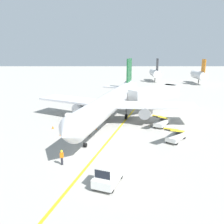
{
  "coord_description": "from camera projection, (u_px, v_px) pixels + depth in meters",
  "views": [
    {
      "loc": [
        1.41,
        -26.44,
        12.05
      ],
      "look_at": [
        1.23,
        9.78,
        2.5
      ],
      "focal_mm": 38.31,
      "sensor_mm": 36.0,
      "label": 1
    }
  ],
  "objects": [
    {
      "name": "taxi_line_yellow",
      "position": [
        112.0,
        138.0,
        33.47
      ],
      "size": [
        22.77,
        76.86,
        0.01
      ],
      "primitive_type": "cube",
      "rotation": [
        0.0,
        0.0,
        -0.28
      ],
      "color": "yellow",
      "rests_on": "ground"
    },
    {
      "name": "belt_loader_aft_hold",
      "position": [
        162.0,
        122.0,
        38.3
      ],
      "size": [
        3.56,
        4.97,
        2.59
      ],
      "color": "silver",
      "rests_on": "ground"
    },
    {
      "name": "pushback_tug",
      "position": [
        109.0,
        175.0,
        21.69
      ],
      "size": [
        3.04,
        4.04,
        2.2
      ],
      "color": "silver",
      "rests_on": "ground"
    },
    {
      "name": "safety_cone_wingtip_left",
      "position": [
        62.0,
        134.0,
        34.38
      ],
      "size": [
        0.36,
        0.36,
        0.44
      ],
      "primitive_type": "cone",
      "color": "orange",
      "rests_on": "ground"
    },
    {
      "name": "ground_plane",
      "position": [
        101.0,
        153.0,
        28.65
      ],
      "size": [
        300.0,
        300.0,
        0.0
      ],
      "primitive_type": "plane",
      "color": "#9E9B93"
    },
    {
      "name": "baggage_tug_near_wing",
      "position": [
        70.0,
        121.0,
        38.1
      ],
      "size": [
        1.47,
        2.48,
        2.1
      ],
      "color": "silver",
      "rests_on": "ground"
    },
    {
      "name": "safety_cone_nose_right",
      "position": [
        54.0,
        127.0,
        37.4
      ],
      "size": [
        0.36,
        0.36,
        0.44
      ],
      "primitive_type": "cone",
      "color": "orange",
      "rests_on": "ground"
    },
    {
      "name": "baggage_cart_loaded",
      "position": [
        81.0,
        132.0,
        34.51
      ],
      "size": [
        3.82,
        1.86,
        0.94
      ],
      "color": "#A5A5A8",
      "rests_on": "ground"
    },
    {
      "name": "jet_bridge",
      "position": [
        160.0,
        93.0,
        47.84
      ],
      "size": [
        11.36,
        10.16,
        4.85
      ],
      "color": "silver",
      "rests_on": "ground"
    },
    {
      "name": "safety_cone_nose_left",
      "position": [
        97.0,
        128.0,
        37.01
      ],
      "size": [
        0.36,
        0.36,
        0.44
      ],
      "primitive_type": "cone",
      "color": "orange",
      "rests_on": "ground"
    },
    {
      "name": "ground_crew_marshaller",
      "position": [
        63.0,
        157.0,
        25.51
      ],
      "size": [
        0.36,
        0.24,
        1.7
      ],
      "color": "#26262D",
      "rests_on": "ground"
    },
    {
      "name": "distant_aircraft_mid_left",
      "position": [
        200.0,
        75.0,
        84.92
      ],
      "size": [
        3.0,
        10.1,
        8.8
      ],
      "color": "silver",
      "rests_on": "ground"
    },
    {
      "name": "distant_aircraft_far_left",
      "position": [
        156.0,
        73.0,
        91.54
      ],
      "size": [
        3.0,
        10.1,
        8.8
      ],
      "color": "silver",
      "rests_on": "ground"
    },
    {
      "name": "belt_loader_forward_hold",
      "position": [
        177.0,
        136.0,
        32.14
      ],
      "size": [
        4.03,
        4.73,
        2.59
      ],
      "color": "silver",
      "rests_on": "ground"
    },
    {
      "name": "airliner",
      "position": [
        113.0,
        102.0,
        40.63
      ],
      "size": [
        27.79,
        34.68,
        10.1
      ],
      "color": "silver",
      "rests_on": "ground"
    }
  ]
}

